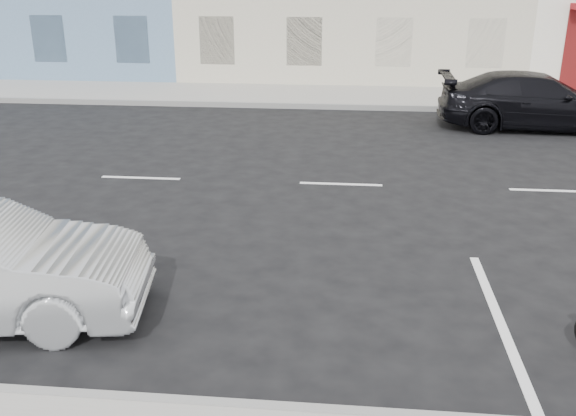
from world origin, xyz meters
name	(u,v)px	position (x,y,z in m)	size (l,w,h in m)	color
ground	(445,187)	(0.00, 0.00, 0.00)	(120.00, 120.00, 0.00)	black
sidewalk_far	(254,95)	(-5.00, 8.70, 0.07)	(80.00, 3.40, 0.15)	gray
curb_near	(15,395)	(-5.00, -7.00, 0.08)	(80.00, 0.12, 0.16)	gray
curb_far	(246,105)	(-5.00, 7.00, 0.08)	(80.00, 0.12, 0.16)	gray
car_far	(536,101)	(2.90, 5.15, 0.72)	(2.01, 4.94, 1.43)	black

